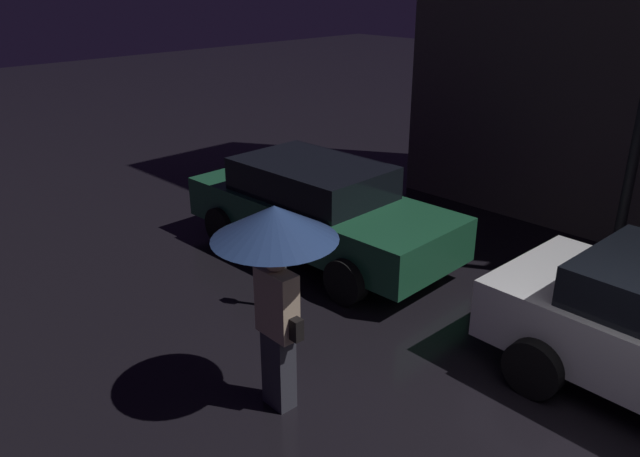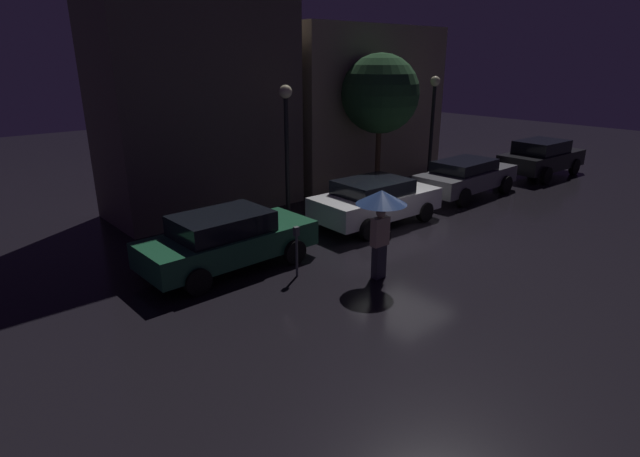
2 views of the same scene
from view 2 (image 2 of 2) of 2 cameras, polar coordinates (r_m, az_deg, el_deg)
name	(u,v)px [view 2 (image 2 of 2)]	position (r m, az deg, el deg)	size (l,w,h in m)	color
ground_plane	(407,236)	(14.91, 9.92, -0.89)	(60.00, 60.00, 0.00)	black
building_facade_left	(196,68)	(17.20, -13.98, 17.36)	(6.32, 3.00, 9.33)	#564C47
building_facade_right	(358,105)	(21.76, 4.40, 13.95)	(7.66, 3.00, 6.21)	gray
parked_car_green	(227,239)	(12.49, -10.54, -1.19)	(4.41, 1.96, 1.44)	#1E5638
parked_car_white	(375,200)	(15.74, 6.34, 3.24)	(4.26, 2.07, 1.42)	silver
parked_car_grey	(466,176)	(19.71, 16.36, 5.76)	(4.60, 1.91, 1.37)	slate
parked_car_black	(541,157)	(24.26, 23.99, 7.47)	(4.42, 2.03, 1.57)	black
pedestrian_with_umbrella	(381,208)	(11.48, 7.00, 2.40)	(1.18, 1.18, 2.15)	#383842
parking_meter	(297,246)	(11.79, -2.69, -2.01)	(0.12, 0.10, 1.25)	#4C5154
street_lamp_near	(286,129)	(15.80, -3.86, 11.29)	(0.40, 0.40, 4.21)	black
street_lamp_far	(433,113)	(20.88, 12.78, 12.77)	(0.39, 0.39, 4.31)	black
street_tree	(380,94)	(19.03, 6.90, 15.00)	(2.88, 2.88, 5.17)	#473323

